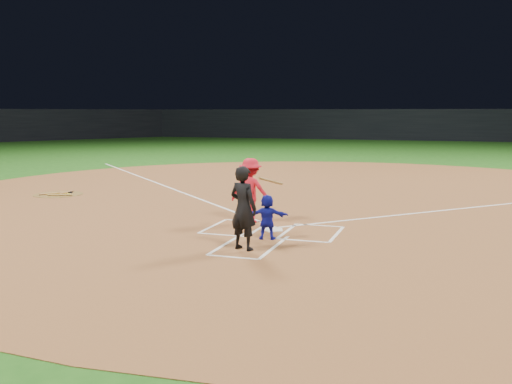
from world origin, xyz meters
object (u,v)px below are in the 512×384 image
(on_deck_circle, at_px, (58,194))
(catcher, at_px, (267,217))
(umpire, at_px, (243,208))
(home_plate, at_px, (273,230))
(batter_at_plate, at_px, (250,190))

(on_deck_circle, height_order, catcher, catcher)
(umpire, bearing_deg, home_plate, -71.65)
(umpire, height_order, batter_at_plate, umpire)
(on_deck_circle, height_order, batter_at_plate, batter_at_plate)
(catcher, xyz_separation_m, umpire, (-0.18, -1.11, 0.37))
(catcher, bearing_deg, batter_at_plate, -71.04)
(batter_at_plate, bearing_deg, catcher, -60.45)
(on_deck_circle, relative_size, catcher, 1.64)
(home_plate, bearing_deg, catcher, 99.46)
(catcher, xyz_separation_m, batter_at_plate, (-1.01, 1.79, 0.33))
(umpire, bearing_deg, catcher, -80.55)
(home_plate, distance_m, umpire, 2.28)
(on_deck_circle, bearing_deg, catcher, -26.16)
(home_plate, height_order, batter_at_plate, batter_at_plate)
(home_plate, distance_m, batter_at_plate, 1.43)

